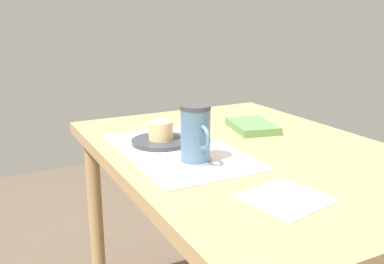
% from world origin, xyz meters
% --- Properties ---
extents(dining_table, '(1.07, 0.76, 0.75)m').
position_xyz_m(dining_table, '(0.00, 0.00, 0.66)').
color(dining_table, tan).
rests_on(dining_table, ground_plane).
extents(placemat, '(0.48, 0.29, 0.00)m').
position_xyz_m(placemat, '(-0.07, -0.18, 0.75)').
color(placemat, silver).
rests_on(placemat, dining_table).
extents(pastry_plate, '(0.17, 0.17, 0.01)m').
position_xyz_m(pastry_plate, '(-0.15, -0.20, 0.76)').
color(pastry_plate, '#333842').
rests_on(pastry_plate, placemat).
extents(pastry, '(0.07, 0.07, 0.05)m').
position_xyz_m(pastry, '(-0.15, -0.20, 0.80)').
color(pastry, '#E5BC7F').
rests_on(pastry, pastry_plate).
extents(coffee_coaster, '(0.08, 0.08, 0.00)m').
position_xyz_m(coffee_coaster, '(0.03, -0.19, 0.76)').
color(coffee_coaster, '#99999E').
rests_on(coffee_coaster, placemat).
extents(coffee_mug, '(0.11, 0.08, 0.14)m').
position_xyz_m(coffee_mug, '(0.03, -0.19, 0.83)').
color(coffee_mug, slate).
rests_on(coffee_mug, coffee_coaster).
extents(teaspoon, '(0.13, 0.03, 0.01)m').
position_xyz_m(teaspoon, '(-0.14, -0.31, 0.76)').
color(teaspoon, silver).
rests_on(teaspoon, placemat).
extents(paper_napkin, '(0.18, 0.18, 0.00)m').
position_xyz_m(paper_napkin, '(0.31, -0.13, 0.75)').
color(paper_napkin, white).
rests_on(paper_napkin, dining_table).
extents(small_book, '(0.20, 0.16, 0.02)m').
position_xyz_m(small_book, '(-0.17, 0.13, 0.76)').
color(small_book, '#598C4C').
rests_on(small_book, dining_table).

